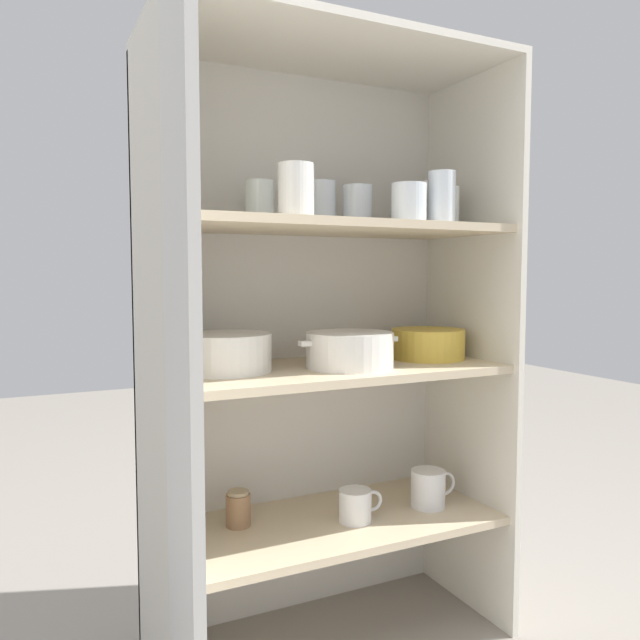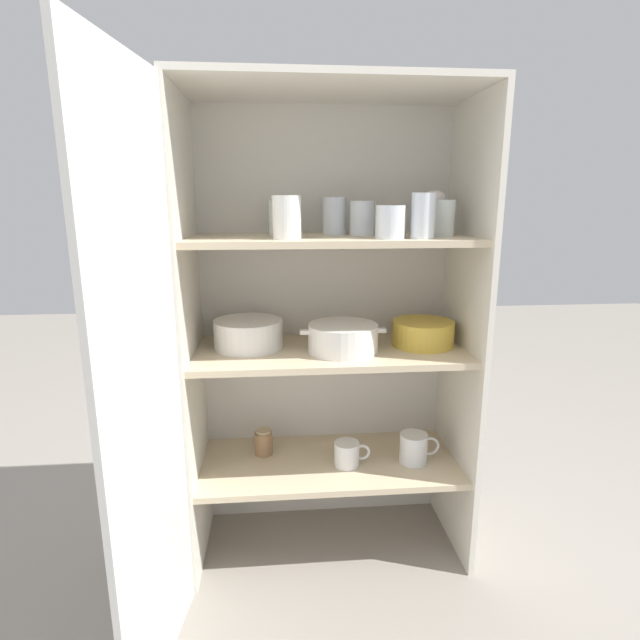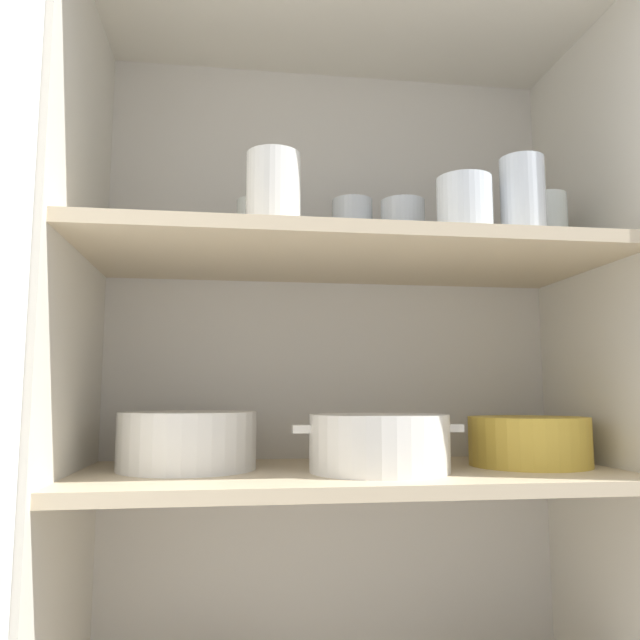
# 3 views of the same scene
# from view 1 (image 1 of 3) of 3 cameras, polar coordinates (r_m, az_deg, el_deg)

# --- Properties ---
(cupboard_back_panel) EXTENTS (0.88, 0.02, 1.45)m
(cupboard_back_panel) POSITION_cam_1_polar(r_m,az_deg,el_deg) (1.72, -2.01, -2.51)
(cupboard_back_panel) COLOR silver
(cupboard_back_panel) RESTS_ON ground_plane
(cupboard_side_left) EXTENTS (0.02, 0.41, 1.45)m
(cupboard_side_left) POSITION_cam_1_polar(r_m,az_deg,el_deg) (1.40, -15.01, -4.18)
(cupboard_side_left) COLOR silver
(cupboard_side_left) RESTS_ON ground_plane
(cupboard_side_right) EXTENTS (0.02, 0.41, 1.45)m
(cupboard_side_right) POSITION_cam_1_polar(r_m,az_deg,el_deg) (1.77, 13.43, -2.40)
(cupboard_side_right) COLOR silver
(cupboard_side_right) RESTS_ON ground_plane
(cupboard_top_panel) EXTENTS (0.88, 0.41, 0.02)m
(cupboard_top_panel) POSITION_cam_1_polar(r_m,az_deg,el_deg) (1.62, 0.96, 23.54)
(cupboard_top_panel) COLOR silver
(cupboard_top_panel) RESTS_ON cupboard_side_left
(shelf_board_lower) EXTENTS (0.84, 0.37, 0.02)m
(shelf_board_lower) POSITION_cam_1_polar(r_m,az_deg,el_deg) (1.65, 0.91, -18.12)
(shelf_board_lower) COLOR beige
(shelf_board_middle) EXTENTS (0.84, 0.37, 0.02)m
(shelf_board_middle) POSITION_cam_1_polar(r_m,az_deg,el_deg) (1.55, 0.93, -4.64)
(shelf_board_middle) COLOR beige
(shelf_board_upper) EXTENTS (0.84, 0.37, 0.02)m
(shelf_board_upper) POSITION_cam_1_polar(r_m,az_deg,el_deg) (1.53, 0.94, 8.44)
(shelf_board_upper) COLOR beige
(cupboard_door) EXTENTS (0.08, 0.44, 1.45)m
(cupboard_door) POSITION_cam_1_polar(r_m,az_deg,el_deg) (0.99, -12.63, -7.64)
(cupboard_door) COLOR silver
(cupboard_door) RESTS_ON ground_plane
(tumbler_glass_0) EXTENTS (0.07, 0.07, 0.11)m
(tumbler_glass_0) POSITION_cam_1_polar(r_m,az_deg,el_deg) (1.71, 11.48, 10.05)
(tumbler_glass_0) COLOR white
(tumbler_glass_0) RESTS_ON shelf_board_upper
(tumbler_glass_1) EXTENTS (0.08, 0.08, 0.12)m
(tumbler_glass_1) POSITION_cam_1_polar(r_m,az_deg,el_deg) (1.40, -2.22, 11.71)
(tumbler_glass_1) COLOR white
(tumbler_glass_1) RESTS_ON shelf_board_upper
(tumbler_glass_2) EXTENTS (0.08, 0.08, 0.09)m
(tumbler_glass_2) POSITION_cam_1_polar(r_m,az_deg,el_deg) (1.52, 8.13, 10.54)
(tumbler_glass_2) COLOR white
(tumbler_glass_2) RESTS_ON shelf_board_upper
(tumbler_glass_3) EXTENTS (0.07, 0.07, 0.10)m
(tumbler_glass_3) POSITION_cam_1_polar(r_m,az_deg,el_deg) (1.56, -5.56, 10.66)
(tumbler_glass_3) COLOR white
(tumbler_glass_3) RESTS_ON shelf_board_upper
(tumbler_glass_4) EXTENTS (0.07, 0.07, 0.11)m
(tumbler_glass_4) POSITION_cam_1_polar(r_m,az_deg,el_deg) (1.63, 0.16, 10.58)
(tumbler_glass_4) COLOR white
(tumbler_glass_4) RESTS_ON shelf_board_upper
(tumbler_glass_5) EXTENTS (0.08, 0.08, 0.10)m
(tumbler_glass_5) POSITION_cam_1_polar(r_m,az_deg,el_deg) (1.63, 3.46, 10.37)
(tumbler_glass_5) COLOR white
(tumbler_glass_5) RESTS_ON shelf_board_upper
(tumbler_glass_6) EXTENTS (0.07, 0.07, 0.13)m
(tumbler_glass_6) POSITION_cam_1_polar(r_m,az_deg,el_deg) (1.57, 11.06, 10.92)
(tumbler_glass_6) COLOR white
(tumbler_glass_6) RESTS_ON shelf_board_upper
(wine_glass_0) EXTENTS (0.07, 0.07, 0.14)m
(wine_glass_0) POSITION_cam_1_polar(r_m,az_deg,el_deg) (1.77, 9.86, 11.34)
(wine_glass_0) COLOR silver
(wine_glass_0) RESTS_ON shelf_board_upper
(plate_stack_white) EXTENTS (0.22, 0.22, 0.09)m
(plate_stack_white) POSITION_cam_1_polar(r_m,az_deg,el_deg) (1.48, -8.65, -2.96)
(plate_stack_white) COLOR white
(plate_stack_white) RESTS_ON shelf_board_middle
(mixing_bowl_large) EXTENTS (0.20, 0.20, 0.08)m
(mixing_bowl_large) POSITION_cam_1_polar(r_m,az_deg,el_deg) (1.70, 9.85, -2.06)
(mixing_bowl_large) COLOR gold
(mixing_bowl_large) RESTS_ON shelf_board_middle
(casserole_dish) EXTENTS (0.27, 0.21, 0.09)m
(casserole_dish) POSITION_cam_1_polar(r_m,az_deg,el_deg) (1.53, 2.73, -2.74)
(casserole_dish) COLOR white
(casserole_dish) RESTS_ON shelf_board_middle
(coffee_mug_primary) EXTENTS (0.13, 0.09, 0.10)m
(coffee_mug_primary) POSITION_cam_1_polar(r_m,az_deg,el_deg) (1.74, 9.91, -14.91)
(coffee_mug_primary) COLOR white
(coffee_mug_primary) RESTS_ON shelf_board_lower
(coffee_mug_extra_1) EXTENTS (0.12, 0.08, 0.08)m
(coffee_mug_extra_1) POSITION_cam_1_polar(r_m,az_deg,el_deg) (1.63, 3.31, -16.57)
(coffee_mug_extra_1) COLOR white
(coffee_mug_extra_1) RESTS_ON shelf_board_lower
(storage_jar) EXTENTS (0.06, 0.06, 0.09)m
(storage_jar) POSITION_cam_1_polar(r_m,az_deg,el_deg) (1.61, -7.49, -16.74)
(storage_jar) COLOR #99704C
(storage_jar) RESTS_ON shelf_board_lower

